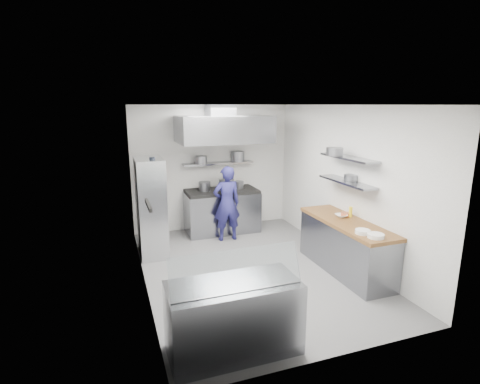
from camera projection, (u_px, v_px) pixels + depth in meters
name	position (u px, v px, depth m)	size (l,w,h in m)	color
floor	(251.00, 269.00, 6.54)	(5.00, 5.00, 0.00)	#5F5F61
ceiling	(253.00, 105.00, 5.90)	(5.00, 5.00, 0.00)	silver
wall_back	(212.00, 168.00, 8.51)	(3.60, 0.02, 2.80)	white
wall_front	(338.00, 242.00, 3.93)	(3.60, 0.02, 2.80)	white
wall_left	(141.00, 200.00, 5.64)	(5.00, 0.02, 2.80)	white
wall_right	(344.00, 184.00, 6.80)	(5.00, 0.02, 2.80)	white
gas_range	(222.00, 212.00, 8.40)	(1.60, 0.80, 0.90)	gray
cooktop	(222.00, 191.00, 8.29)	(1.57, 0.78, 0.06)	black
stock_pot_left	(204.00, 186.00, 8.16)	(0.26, 0.26, 0.20)	slate
stock_pot_mid	(226.00, 184.00, 8.26)	(0.33, 0.33, 0.24)	slate
stock_pot_right	(239.00, 185.00, 8.42)	(0.23, 0.23, 0.16)	slate
over_range_shelf	(218.00, 163.00, 8.37)	(1.60, 0.30, 0.04)	gray
shelf_pot_a	(201.00, 160.00, 8.09)	(0.26, 0.26, 0.18)	slate
shelf_pot_b	(238.00, 156.00, 8.53)	(0.30, 0.30, 0.22)	slate
extractor_hood	(223.00, 129.00, 7.81)	(1.90, 1.15, 0.55)	gray
hood_duct	(220.00, 110.00, 7.93)	(0.55, 0.55, 0.24)	slate
red_firebox	(157.00, 170.00, 8.05)	(0.22, 0.10, 0.26)	#B51A0E
chef	(227.00, 204.00, 7.79)	(0.58, 0.38, 1.58)	navy
wire_rack	(151.00, 207.00, 7.02)	(0.50, 0.90, 1.85)	silver
rack_bin_a	(153.00, 216.00, 6.88)	(0.16, 0.20, 0.18)	white
rack_bin_b	(149.00, 186.00, 7.11)	(0.14, 0.18, 0.16)	yellow
rack_jar	(152.00, 162.00, 6.67)	(0.10, 0.10, 0.18)	black
knife_strip	(148.00, 205.00, 4.78)	(0.04, 0.55, 0.05)	black
prep_counter_base	(345.00, 248.00, 6.37)	(0.62, 2.00, 0.84)	gray
prep_counter_top	(347.00, 223.00, 6.27)	(0.65, 2.04, 0.06)	brown
plate_stack_a	(376.00, 236.00, 5.47)	(0.24, 0.24, 0.06)	white
plate_stack_b	(363.00, 232.00, 5.65)	(0.23, 0.23, 0.06)	white
copper_pan	(345.00, 214.00, 6.54)	(0.16, 0.16, 0.06)	#CC6339
squeeze_bottle	(351.00, 212.00, 6.48)	(0.06, 0.06, 0.18)	yellow
mixing_bowl	(341.00, 216.00, 6.48)	(0.21, 0.21, 0.05)	white
wall_shelf_lower	(347.00, 182.00, 6.45)	(0.30, 1.30, 0.04)	gray
wall_shelf_upper	(348.00, 158.00, 6.36)	(0.30, 1.30, 0.04)	gray
shelf_pot_c	(351.00, 178.00, 6.47)	(0.24, 0.24, 0.10)	slate
shelf_pot_d	(335.00, 152.00, 6.47)	(0.29, 0.29, 0.14)	slate
display_case	(233.00, 318.00, 4.28)	(1.50, 0.70, 0.85)	gray
display_glass	(237.00, 270.00, 4.03)	(1.47, 0.02, 0.45)	silver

